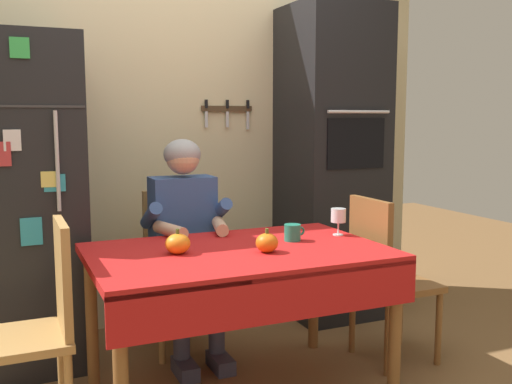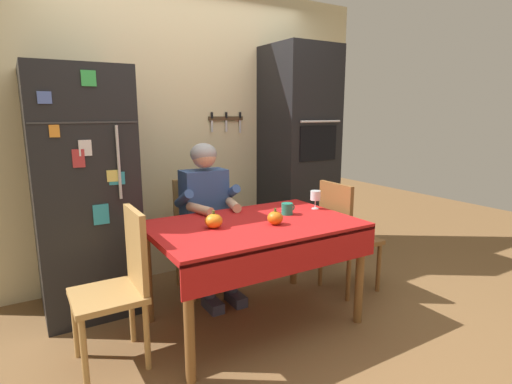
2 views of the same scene
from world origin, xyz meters
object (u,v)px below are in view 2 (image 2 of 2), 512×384
Objects in this scene: refrigerator at (84,193)px; chair_right_side at (344,232)px; pumpkin_large at (275,218)px; dining_table at (255,235)px; wall_oven at (298,156)px; pumpkin_medium at (214,221)px; chair_left_side at (121,280)px; wine_glass at (315,196)px; seated_person at (208,207)px; chair_behind_person at (199,229)px; coffee_mug at (287,209)px.

refrigerator is 1.94× the size of chair_right_side.
dining_table is at bearing 136.45° from pumpkin_large.
pumpkin_medium is (-1.34, -0.88, -0.26)m from wall_oven.
chair_left_side is 1.55m from wine_glass.
pumpkin_medium is at bearing -110.64° from seated_person.
dining_table is 0.61m from seated_person.
chair_right_side is at bearing 12.55° from pumpkin_large.
seated_person is (-1.13, -0.32, -0.31)m from wall_oven.
pumpkin_large is (0.18, -0.89, 0.27)m from chair_behind_person.
chair_right_side reaches higher than pumpkin_large.
pumpkin_large reaches higher than coffee_mug.
refrigerator reaches higher than wine_glass.
seated_person is at bearing 97.49° from dining_table.
refrigerator is 1.29× the size of dining_table.
chair_left_side is at bearing 177.19° from dining_table.
seated_person is at bearing 34.26° from chair_left_side.
chair_left_side is at bearing -177.51° from wine_glass.
dining_table is 1.51× the size of chair_right_side.
dining_table is 12.50× the size of coffee_mug.
dining_table is 1.51× the size of chair_left_side.
chair_behind_person is 0.95m from pumpkin_large.
pumpkin_large is 0.41m from pumpkin_medium.
seated_person is 1.34× the size of chair_right_side.
seated_person is at bearing -17.78° from refrigerator.
chair_behind_person is 0.29m from seated_person.
coffee_mug is 1.00× the size of pumpkin_large.
seated_person reaches higher than dining_table.
chair_left_side is 8.27× the size of pumpkin_large.
coffee_mug is at bearing -174.83° from wine_glass.
chair_behind_person is 1.03m from wine_glass.
chair_right_side reaches higher than wine_glass.
pumpkin_medium is at bearing 0.07° from chair_left_side.
refrigerator is 0.96m from chair_behind_person.
chair_right_side is at bearing 1.25° from chair_left_side.
refrigerator is at bearing 156.63° from chair_right_side.
dining_table is 0.19m from pumpkin_large.
wall_oven is 1.42m from pumpkin_large.
dining_table is (0.95, -0.88, -0.24)m from refrigerator.
seated_person is at bearing 69.36° from pumpkin_medium.
wall_oven is 2.26× the size of chair_behind_person.
pumpkin_medium is at bearing 171.18° from dining_table.
wall_oven is at bearing 49.25° from coffee_mug.
seated_person is 11.07× the size of pumpkin_large.
wall_oven reaches higher than refrigerator.
chair_left_side is 6.40× the size of wine_glass.
refrigerator reaches higher than chair_right_side.
wine_glass is (0.69, -0.49, 0.11)m from seated_person.
dining_table is 0.65m from wine_glass.
wine_glass is at bearing -35.48° from seated_person.
wall_oven is at bearing 6.57° from chair_behind_person.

